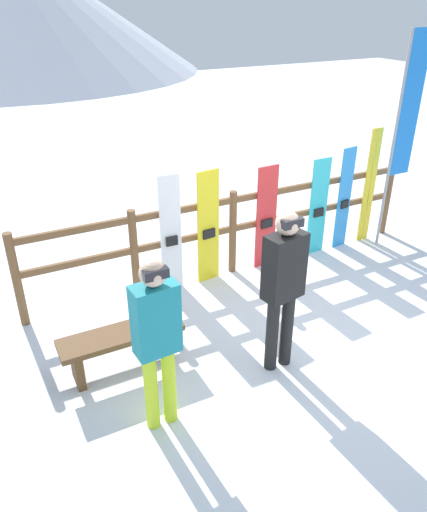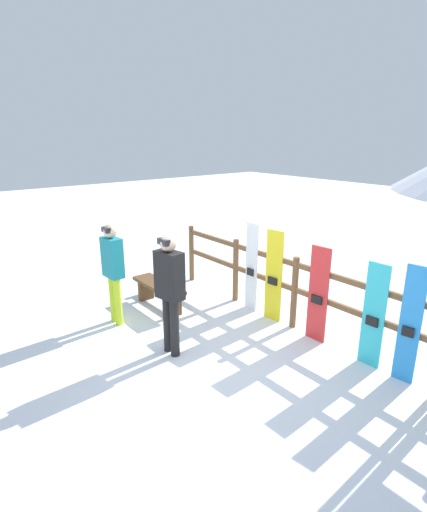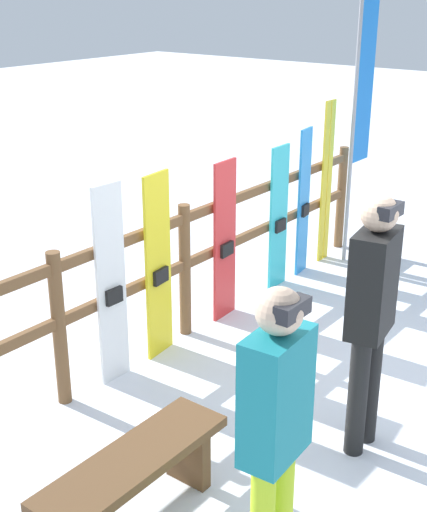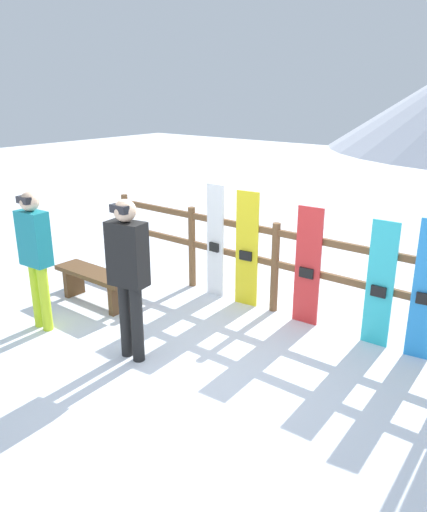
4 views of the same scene
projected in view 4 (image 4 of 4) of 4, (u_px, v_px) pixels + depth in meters
name	position (u px, v px, depth m)	size (l,w,h in m)	color
ground_plane	(185.00, 365.00, 5.17)	(40.00, 40.00, 0.00)	white
fence	(275.00, 259.00, 6.22)	(5.59, 0.10, 1.16)	brown
bench	(95.00, 280.00, 6.55)	(1.23, 0.36, 0.45)	brown
person_black	(128.00, 268.00, 4.99)	(0.42, 0.28, 1.71)	black
person_teal	(35.00, 250.00, 5.66)	(0.38, 0.23, 1.65)	#B7D826
snowboard_white	(215.00, 242.00, 6.69)	(0.27, 0.06, 1.54)	white
snowboard_yellow	(247.00, 250.00, 6.39)	(0.32, 0.08, 1.52)	yellow
snowboard_red	(308.00, 267.00, 5.88)	(0.32, 0.07, 1.44)	red
snowboard_cyan	(380.00, 285.00, 5.37)	(0.30, 0.06, 1.42)	#2DBFCC
snowboard_blue	(425.00, 291.00, 5.09)	(0.25, 0.08, 1.52)	#288CE0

